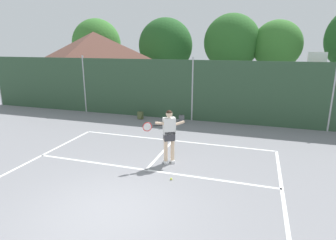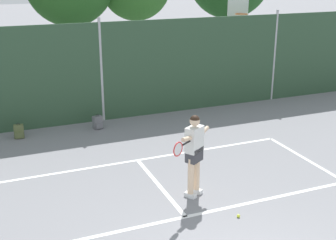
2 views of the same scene
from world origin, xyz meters
TOP-DOWN VIEW (x-y plane):
  - ground_plane at (0.00, 0.00)m, footprint 120.00×120.00m
  - court_markings at (0.00, 0.65)m, footprint 8.30×11.10m
  - chainlink_fence at (0.00, 9.00)m, footprint 26.09×0.09m
  - basketball_hoop at (6.00, 10.93)m, footprint 0.90×0.67m
  - clubhouse_building at (-8.16, 12.98)m, footprint 6.69×5.69m
  - treeline_backdrop at (-0.20, 18.71)m, footprint 26.19×4.38m
  - tennis_player at (0.53, 3.24)m, footprint 1.20×0.89m
  - tennis_ball at (0.98, 2.06)m, footprint 0.07×0.07m
  - backpack_olive at (-2.70, 8.34)m, footprint 0.29×0.26m
  - backpack_grey at (-0.37, 8.26)m, footprint 0.31×0.29m

SIDE VIEW (x-z plane):
  - ground_plane at x=0.00m, z-range 0.00..0.00m
  - court_markings at x=0.00m, z-range 0.00..0.01m
  - tennis_ball at x=0.98m, z-range 0.00..0.07m
  - backpack_olive at x=-2.70m, z-range -0.04..0.42m
  - backpack_grey at x=-0.37m, z-range -0.04..0.42m
  - tennis_player at x=0.53m, z-range 0.18..2.04m
  - chainlink_fence at x=0.00m, z-range -0.07..3.24m
  - basketball_hoop at x=6.00m, z-range 0.54..4.09m
  - clubhouse_building at x=-8.16m, z-range 0.09..4.87m
  - treeline_backdrop at x=-0.20m, z-range 0.64..7.39m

